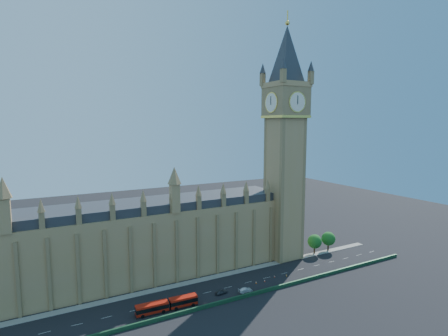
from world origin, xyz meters
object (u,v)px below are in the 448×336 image
car_grey (221,292)px  car_silver (246,290)px  red_bus (167,305)px  car_white (245,290)px

car_grey → car_silver: 8.10m
red_bus → car_silver: red_bus is taller
car_grey → car_white: 7.99m
car_grey → car_white: (7.61, -2.45, -0.05)m
car_silver → car_white: 0.31m
red_bus → car_grey: 19.18m
car_grey → car_silver: car_silver is taller
car_silver → red_bus: bearing=90.2°
red_bus → car_white: (26.71, -1.08, -1.01)m
car_grey → car_silver: bearing=-115.5°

